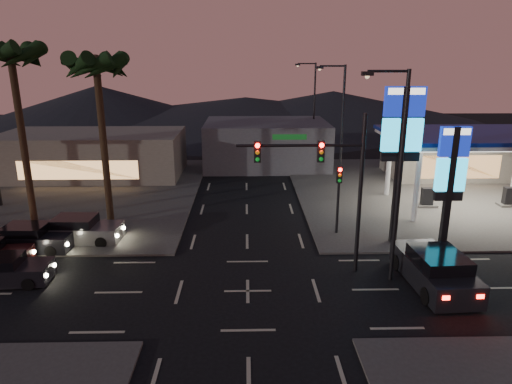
{
  "coord_description": "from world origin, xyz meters",
  "views": [
    {
      "loc": [
        -0.05,
        -19.08,
        10.45
      ],
      "look_at": [
        0.53,
        6.18,
        3.0
      ],
      "focal_mm": 32.0,
      "sensor_mm": 36.0,
      "label": 1
    }
  ],
  "objects_px": {
    "pylon_sign_tall": "(402,135)",
    "pylon_sign_short": "(451,170)",
    "traffic_signal_mast": "(325,172)",
    "car_lane_a_front": "(4,271)",
    "car_lane_b_front": "(80,230)",
    "suv_station": "(435,269)",
    "gas_station": "(476,138)",
    "car_lane_b_mid": "(31,239)"
  },
  "relations": [
    {
      "from": "gas_station",
      "to": "traffic_signal_mast",
      "type": "relative_size",
      "value": 1.53
    },
    {
      "from": "pylon_sign_short",
      "to": "suv_station",
      "type": "relative_size",
      "value": 1.25
    },
    {
      "from": "gas_station",
      "to": "pylon_sign_short",
      "type": "relative_size",
      "value": 1.74
    },
    {
      "from": "pylon_sign_tall",
      "to": "car_lane_a_front",
      "type": "distance_m",
      "value": 21.45
    },
    {
      "from": "pylon_sign_short",
      "to": "car_lane_a_front",
      "type": "height_order",
      "value": "pylon_sign_short"
    },
    {
      "from": "pylon_sign_tall",
      "to": "car_lane_b_front",
      "type": "distance_m",
      "value": 19.2
    },
    {
      "from": "pylon_sign_short",
      "to": "traffic_signal_mast",
      "type": "xyz_separation_m",
      "value": [
        -7.24,
        -2.51,
        0.57
      ]
    },
    {
      "from": "traffic_signal_mast",
      "to": "suv_station",
      "type": "xyz_separation_m",
      "value": [
        5.09,
        -1.66,
        -4.38
      ]
    },
    {
      "from": "traffic_signal_mast",
      "to": "car_lane_b_mid",
      "type": "xyz_separation_m",
      "value": [
        -15.92,
        3.03,
        -4.53
      ]
    },
    {
      "from": "car_lane_b_mid",
      "to": "suv_station",
      "type": "height_order",
      "value": "suv_station"
    },
    {
      "from": "car_lane_a_front",
      "to": "car_lane_b_mid",
      "type": "xyz_separation_m",
      "value": [
        -0.48,
        3.94,
        0.05
      ]
    },
    {
      "from": "pylon_sign_tall",
      "to": "suv_station",
      "type": "distance_m",
      "value": 7.59
    },
    {
      "from": "pylon_sign_tall",
      "to": "pylon_sign_short",
      "type": "xyz_separation_m",
      "value": [
        2.5,
        -1.0,
        -1.74
      ]
    },
    {
      "from": "car_lane_b_mid",
      "to": "car_lane_b_front",
      "type": "bearing_deg",
      "value": 26.6
    },
    {
      "from": "pylon_sign_tall",
      "to": "car_lane_b_front",
      "type": "height_order",
      "value": "pylon_sign_tall"
    },
    {
      "from": "suv_station",
      "to": "car_lane_b_front",
      "type": "bearing_deg",
      "value": 162.6
    },
    {
      "from": "car_lane_a_front",
      "to": "car_lane_b_front",
      "type": "distance_m",
      "value": 5.43
    },
    {
      "from": "gas_station",
      "to": "pylon_sign_tall",
      "type": "xyz_separation_m",
      "value": [
        -7.5,
        -6.5,
        1.31
      ]
    },
    {
      "from": "suv_station",
      "to": "car_lane_b_mid",
      "type": "bearing_deg",
      "value": 167.43
    },
    {
      "from": "pylon_sign_tall",
      "to": "traffic_signal_mast",
      "type": "height_order",
      "value": "pylon_sign_tall"
    },
    {
      "from": "pylon_sign_tall",
      "to": "traffic_signal_mast",
      "type": "bearing_deg",
      "value": -143.48
    },
    {
      "from": "traffic_signal_mast",
      "to": "gas_station",
      "type": "bearing_deg",
      "value": 39.28
    },
    {
      "from": "pylon_sign_short",
      "to": "car_lane_b_front",
      "type": "distance_m",
      "value": 21.27
    },
    {
      "from": "car_lane_b_front",
      "to": "gas_station",
      "type": "bearing_deg",
      "value": 12.69
    },
    {
      "from": "traffic_signal_mast",
      "to": "suv_station",
      "type": "distance_m",
      "value": 6.92
    },
    {
      "from": "suv_station",
      "to": "pylon_sign_short",
      "type": "bearing_deg",
      "value": 62.72
    },
    {
      "from": "traffic_signal_mast",
      "to": "suv_station",
      "type": "relative_size",
      "value": 1.43
    },
    {
      "from": "traffic_signal_mast",
      "to": "pylon_sign_tall",
      "type": "bearing_deg",
      "value": 36.52
    },
    {
      "from": "gas_station",
      "to": "suv_station",
      "type": "height_order",
      "value": "gas_station"
    },
    {
      "from": "car_lane_b_mid",
      "to": "suv_station",
      "type": "distance_m",
      "value": 21.53
    },
    {
      "from": "gas_station",
      "to": "pylon_sign_short",
      "type": "xyz_separation_m",
      "value": [
        -5.0,
        -7.5,
        -0.42
      ]
    },
    {
      "from": "gas_station",
      "to": "car_lane_b_mid",
      "type": "xyz_separation_m",
      "value": [
        -28.16,
        -6.98,
        -4.39
      ]
    },
    {
      "from": "car_lane_b_mid",
      "to": "car_lane_a_front",
      "type": "bearing_deg",
      "value": -83.08
    },
    {
      "from": "pylon_sign_tall",
      "to": "pylon_sign_short",
      "type": "bearing_deg",
      "value": -21.8
    },
    {
      "from": "pylon_sign_tall",
      "to": "gas_station",
      "type": "bearing_deg",
      "value": 40.91
    },
    {
      "from": "pylon_sign_tall",
      "to": "pylon_sign_short",
      "type": "distance_m",
      "value": 3.2
    },
    {
      "from": "traffic_signal_mast",
      "to": "car_lane_a_front",
      "type": "xyz_separation_m",
      "value": [
        -15.44,
        -0.91,
        -4.58
      ]
    },
    {
      "from": "car_lane_a_front",
      "to": "pylon_sign_tall",
      "type": "bearing_deg",
      "value": 12.35
    },
    {
      "from": "suv_station",
      "to": "pylon_sign_tall",
      "type": "bearing_deg",
      "value": 93.88
    },
    {
      "from": "car_lane_a_front",
      "to": "car_lane_b_mid",
      "type": "bearing_deg",
      "value": 96.92
    },
    {
      "from": "car_lane_a_front",
      "to": "suv_station",
      "type": "bearing_deg",
      "value": -2.09
    },
    {
      "from": "gas_station",
      "to": "pylon_sign_short",
      "type": "bearing_deg",
      "value": -123.69
    }
  ]
}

